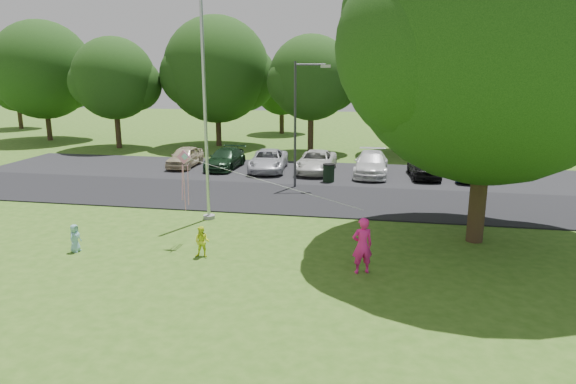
% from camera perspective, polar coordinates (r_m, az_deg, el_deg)
% --- Properties ---
extents(ground, '(120.00, 120.00, 0.00)m').
position_cam_1_polar(ground, '(17.11, -3.06, -8.35)').
color(ground, '#355F19').
rests_on(ground, ground).
extents(park_road, '(60.00, 6.00, 0.06)m').
position_cam_1_polar(park_road, '(25.51, 1.65, -0.77)').
color(park_road, black).
rests_on(park_road, ground).
extents(parking_strip, '(42.00, 7.00, 0.06)m').
position_cam_1_polar(parking_strip, '(31.78, 3.46, 2.14)').
color(parking_strip, black).
rests_on(parking_strip, ground).
extents(flagpole, '(0.50, 0.50, 10.00)m').
position_cam_1_polar(flagpole, '(21.77, -9.16, 7.62)').
color(flagpole, '#B7BABF').
rests_on(flagpole, ground).
extents(street_lamp, '(1.87, 0.56, 6.69)m').
position_cam_1_polar(street_lamp, '(27.34, 1.36, 8.72)').
color(street_lamp, '#3F3F44').
rests_on(street_lamp, ground).
extents(trash_can, '(0.68, 0.68, 1.08)m').
position_cam_1_polar(trash_can, '(29.15, 4.54, 2.09)').
color(trash_can, black).
rests_on(trash_can, ground).
extents(big_tree, '(11.17, 10.64, 12.94)m').
position_cam_1_polar(big_tree, '(19.68, 21.57, 15.39)').
color(big_tree, '#332316').
rests_on(big_tree, ground).
extents(tree_row, '(64.35, 11.94, 10.88)m').
position_cam_1_polar(tree_row, '(39.69, 7.52, 12.64)').
color(tree_row, '#332316').
rests_on(tree_row, ground).
extents(horizon_trees, '(77.46, 7.20, 7.02)m').
position_cam_1_polar(horizon_trees, '(49.32, 11.03, 11.08)').
color(horizon_trees, '#332316').
rests_on(horizon_trees, ground).
extents(parked_cars, '(19.46, 5.09, 1.43)m').
position_cam_1_polar(parked_cars, '(31.61, 3.86, 3.36)').
color(parked_cars, '#C6B793').
rests_on(parked_cars, ground).
extents(woman, '(0.78, 0.64, 1.85)m').
position_cam_1_polar(woman, '(16.51, 8.25, -5.90)').
color(woman, '#F8218C').
rests_on(woman, ground).
extents(child_yellow, '(0.55, 0.44, 1.10)m').
position_cam_1_polar(child_yellow, '(18.04, -9.52, -5.48)').
color(child_yellow, '#E9FB27').
rests_on(child_yellow, ground).
extents(child_blue, '(0.37, 0.52, 1.01)m').
position_cam_1_polar(child_blue, '(19.81, -22.59, -4.75)').
color(child_blue, '#84C0CB').
rests_on(child_blue, ground).
extents(kite, '(6.79, 1.91, 2.31)m').
position_cam_1_polar(kite, '(18.81, -10.91, 2.35)').
color(kite, pink).
rests_on(kite, ground).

